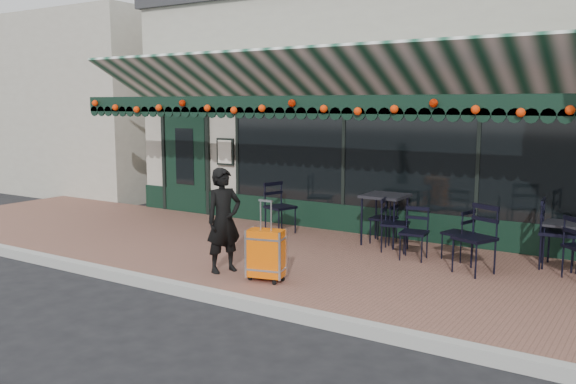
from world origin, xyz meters
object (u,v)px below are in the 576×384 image
Objects in this scene: woman at (224,220)px; chair_a_left at (458,234)px; chair_b_right at (395,224)px; cafe_table_a at (564,227)px; cafe_table_b at (385,200)px; chair_solo at (280,208)px; suitcase at (266,254)px; chair_a_right at (558,233)px; chair_b_left at (384,219)px; chair_a_front at (474,239)px; chair_b_front at (414,233)px.

woman is 1.86× the size of chair_a_left.
cafe_table_a is at bearing -94.62° from chair_b_right.
chair_a_left is (1.33, -0.34, -0.36)m from cafe_table_b.
chair_b_right is at bearing -46.78° from cafe_table_b.
woman is 1.56× the size of chair_solo.
suitcase is 1.25× the size of chair_b_right.
chair_b_left is at bearing 81.47° from chair_a_right.
cafe_table_a is at bearing -66.11° from chair_a_right.
chair_a_front is at bearing -37.20° from woman.
suitcase is (0.75, -0.06, -0.37)m from woman.
suitcase is 1.28× the size of cafe_table_b.
chair_b_front is at bearing -41.98° from chair_a_left.
chair_solo is at bearing -83.26° from chair_b_left.
chair_b_left is 1.91m from chair_solo.
cafe_table_b is 1.07× the size of chair_a_left.
suitcase is at bearing -20.51° from chair_a_left.
cafe_table_a is at bearing -33.58° from woman.
suitcase is at bearing -72.79° from woman.
cafe_table_a is at bearing 67.32° from chair_a_front.
chair_a_left is (1.79, 2.47, 0.03)m from suitcase.
suitcase reaches higher than chair_b_right.
cafe_table_b is at bearing 179.50° from cafe_table_a.
woman is 4.73m from chair_a_right.
suitcase is at bearing -99.15° from cafe_table_b.
chair_a_right is at bearing 12.01° from chair_b_front.
chair_a_left is at bearing -75.12° from chair_solo.
chair_a_left is at bearing 40.32° from suitcase.
chair_a_left is at bearing -24.66° from woman.
suitcase is at bearing -133.17° from chair_solo.
cafe_table_a is 0.12m from chair_a_right.
cafe_table_b reaches higher than cafe_table_a.
chair_b_right is (0.79, 2.45, 0.07)m from suitcase.
chair_a_left is (2.53, 2.41, -0.34)m from woman.
chair_b_left is at bearing 68.12° from suitcase.
cafe_table_a is 4.69m from chair_solo.
suitcase is 1.37× the size of chair_a_left.
cafe_table_a is at bearing 27.25° from suitcase.
chair_b_left is 1.13m from chair_b_front.
woman is 2.86m from chair_b_right.
cafe_table_a is at bearing -0.50° from cafe_table_b.
woman is at bearing -146.72° from chair_solo.
chair_solo is (-4.68, -0.19, -0.12)m from cafe_table_a.
chair_a_left is 1.44m from chair_b_left.
cafe_table_b is 1.05× the size of chair_b_front.
chair_solo reaches higher than cafe_table_a.
cafe_table_a is 0.70× the size of chair_solo.
cafe_table_b is 0.97× the size of chair_b_right.
chair_b_right is 0.92× the size of chair_solo.
chair_b_front is (1.98, 2.06, -0.33)m from woman.
chair_a_right is (3.88, 2.69, -0.22)m from woman.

